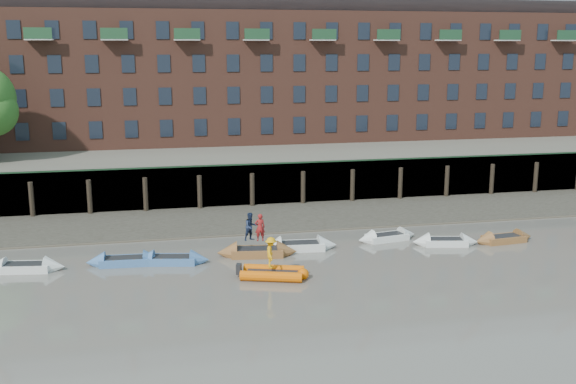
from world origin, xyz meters
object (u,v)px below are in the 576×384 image
object	(u,v)px
rowboat_3	(257,252)
rowboat_6	(445,242)
person_rib_crew	(271,252)
rowboat_7	(504,239)
rowboat_0	(25,267)
rowboat_5	(387,237)
rowboat_1	(124,261)
rowboat_2	(172,260)
rowboat_4	(300,246)
rib_tender	(275,273)
person_rower_a	(260,227)
person_rower_b	(251,227)

from	to	relation	value
rowboat_3	rowboat_6	world-z (taller)	rowboat_3
person_rib_crew	rowboat_7	bearing A→B (deg)	-66.55
rowboat_6	rowboat_0	bearing A→B (deg)	-169.02
rowboat_0	rowboat_3	distance (m)	12.90
rowboat_3	rowboat_5	world-z (taller)	rowboat_3
rowboat_1	rowboat_5	distance (m)	16.29
rowboat_2	rowboat_1	bearing A→B (deg)	-175.85
rowboat_0	rowboat_5	size ratio (longest dim) A/B	1.05
rowboat_6	rowboat_2	bearing A→B (deg)	-168.12
rowboat_1	rowboat_4	size ratio (longest dim) A/B	0.92
rib_tender	person_rower_a	distance (m)	4.23
rowboat_0	rowboat_6	bearing A→B (deg)	8.17
rowboat_7	person_rib_crew	size ratio (longest dim) A/B	2.54
rowboat_5	rowboat_4	bearing A→B (deg)	177.97
rowboat_6	rowboat_7	size ratio (longest dim) A/B	1.01
rowboat_4	rowboat_6	bearing A→B (deg)	-1.11
rowboat_3	person_rower_b	distance (m)	1.56
rowboat_0	rowboat_2	world-z (taller)	rowboat_0
rowboat_0	person_rower_b	bearing A→B (deg)	9.72
rowboat_0	rowboat_6	xyz separation A→B (m)	(24.68, -0.18, -0.01)
rowboat_4	person_rower_b	world-z (taller)	person_rower_b
rowboat_6	person_rower_b	bearing A→B (deg)	-170.64
rowboat_1	rowboat_7	xyz separation A→B (m)	(23.27, -0.35, -0.01)
person_rib_crew	person_rower_b	bearing A→B (deg)	16.73
person_rower_a	rowboat_4	bearing A→B (deg)	-165.55
person_rower_b	person_rower_a	bearing A→B (deg)	-46.32
rib_tender	rowboat_7	bearing A→B (deg)	31.37
person_rib_crew	rowboat_0	bearing A→B (deg)	84.10
rowboat_3	person_rower_a	size ratio (longest dim) A/B	2.96
rowboat_5	rib_tender	bearing A→B (deg)	-156.47
rowboat_2	person_rower_a	distance (m)	5.36
rowboat_5	person_rower_b	xyz separation A→B (m)	(-8.95, -1.32, 1.54)
rowboat_0	rowboat_2	xyz separation A→B (m)	(7.95, -0.32, -0.01)
person_rower_a	person_rower_b	distance (m)	0.56
rowboat_7	person_rib_crew	distance (m)	16.01
rowboat_4	rib_tender	size ratio (longest dim) A/B	1.27
person_rower_a	person_rib_crew	distance (m)	3.91
rowboat_0	person_rib_crew	xyz separation A→B (m)	(13.00, -3.87, 1.19)
rowboat_3	rowboat_5	xyz separation A→B (m)	(8.62, 1.52, -0.03)
rowboat_5	person_rower_b	distance (m)	9.17
rowboat_7	rib_tender	world-z (taller)	rowboat_7
rowboat_4	rowboat_7	distance (m)	13.00
rowboat_1	person_rower_a	xyz separation A→B (m)	(7.78, 0.01, 1.52)
rowboat_0	rowboat_2	size ratio (longest dim) A/B	1.02
rowboat_2	rowboat_3	xyz separation A→B (m)	(4.94, 0.37, 0.03)
person_rower_b	rowboat_5	bearing A→B (deg)	-14.61
rib_tender	person_rib_crew	world-z (taller)	person_rib_crew
person_rower_b	rowboat_1	bearing A→B (deg)	158.84
rib_tender	person_rower_b	distance (m)	4.49
rowboat_6	person_rower_b	world-z (taller)	person_rower_b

